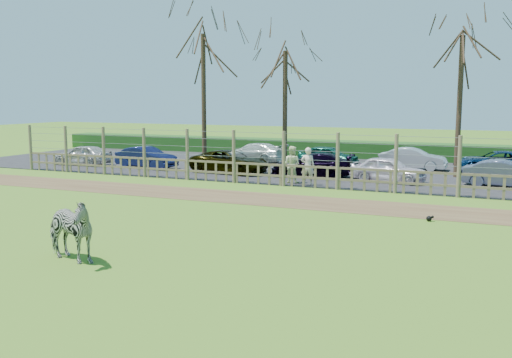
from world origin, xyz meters
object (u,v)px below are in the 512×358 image
at_px(tree_mid, 285,81).
at_px(visitor_b, 292,165).
at_px(tree_left, 203,68).
at_px(visitor_a, 308,166).
at_px(car_12, 497,162).
at_px(car_4, 388,169).
at_px(car_11, 413,159).
at_px(zebra, 67,229).
at_px(car_1, 146,157).
at_px(crow, 429,218).
at_px(tree_right, 461,72).
at_px(car_3, 312,165).
at_px(car_10, 329,156).
at_px(car_5, 506,174).
at_px(car_2, 230,162).
at_px(car_9, 254,153).
at_px(car_0, 83,155).

bearing_deg(tree_mid, visitor_b, -65.97).
relative_size(tree_left, visitor_a, 4.57).
bearing_deg(visitor_b, car_12, -138.94).
relative_size(car_4, car_11, 0.97).
xyz_separation_m(zebra, car_1, (-8.79, 16.37, -0.16)).
xyz_separation_m(tree_mid, zebra, (1.39, -18.90, -4.07)).
bearing_deg(crow, tree_left, 144.44).
relative_size(visitor_a, visitor_b, 1.00).
relative_size(tree_left, zebra, 4.15).
bearing_deg(tree_left, tree_right, 6.34).
distance_m(tree_left, car_12, 16.53).
height_order(tree_mid, tree_right, tree_right).
distance_m(tree_right, car_3, 8.58).
height_order(zebra, visitor_b, visitor_b).
bearing_deg(car_10, car_1, 119.84).
bearing_deg(car_4, tree_mid, 74.20).
bearing_deg(car_1, car_10, -55.83).
relative_size(car_1, car_5, 1.00).
bearing_deg(car_2, car_9, 15.93).
height_order(tree_left, tree_mid, tree_left).
xyz_separation_m(tree_left, tree_mid, (4.50, 1.00, -0.75)).
height_order(tree_left, visitor_b, tree_left).
height_order(car_9, car_12, same).
xyz_separation_m(tree_mid, tree_right, (9.00, 0.50, 0.37)).
height_order(zebra, car_12, zebra).
xyz_separation_m(car_4, car_5, (5.09, 0.28, 0.00)).
bearing_deg(zebra, crow, -29.37).
distance_m(tree_left, car_1, 5.96).
xyz_separation_m(zebra, car_5, (9.88, 16.60, -0.16)).
bearing_deg(visitor_a, car_9, -62.78).
height_order(tree_mid, car_5, tree_mid).
distance_m(tree_mid, car_3, 5.35).
distance_m(tree_left, car_0, 8.96).
distance_m(tree_mid, crow, 14.72).
bearing_deg(car_2, visitor_b, -109.74).
height_order(visitor_a, car_11, visitor_a).
bearing_deg(visitor_b, tree_right, -141.84).
xyz_separation_m(car_2, car_10, (3.98, 4.91, 0.00)).
height_order(car_0, car_11, same).
bearing_deg(car_12, visitor_a, -53.15).
relative_size(car_0, car_5, 0.97).
xyz_separation_m(tree_left, visitor_a, (7.49, -4.04, -4.71)).
relative_size(visitor_a, car_1, 0.47).
height_order(tree_mid, car_1, tree_mid).
bearing_deg(car_9, car_10, 95.17).
height_order(car_3, car_4, same).
distance_m(visitor_a, crow, 8.24).
bearing_deg(car_11, zebra, 167.30).
relative_size(car_1, car_4, 1.03).
bearing_deg(car_2, tree_mid, -33.22).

